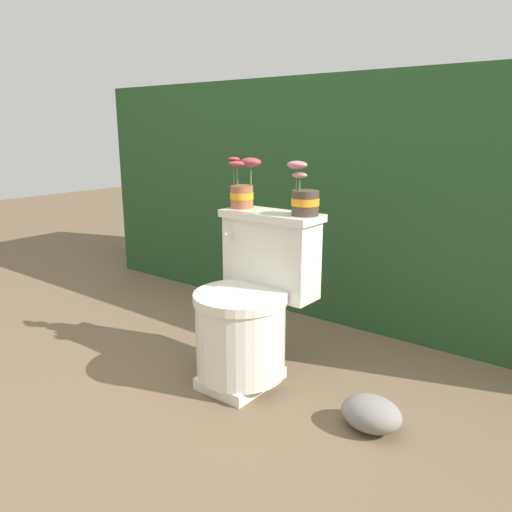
% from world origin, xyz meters
% --- Properties ---
extents(ground_plane, '(12.00, 12.00, 0.00)m').
position_xyz_m(ground_plane, '(0.00, 0.00, 0.00)').
color(ground_plane, brown).
extents(hedge_backdrop, '(3.31, 1.00, 1.26)m').
position_xyz_m(hedge_backdrop, '(0.00, 1.27, 0.63)').
color(hedge_backdrop, '#234723').
rests_on(hedge_backdrop, ground).
extents(toilet, '(0.42, 0.47, 0.68)m').
position_xyz_m(toilet, '(0.09, 0.03, 0.30)').
color(toilet, silver).
rests_on(toilet, ground).
extents(potted_plant_left, '(0.15, 0.10, 0.21)m').
position_xyz_m(potted_plant_left, '(-0.06, 0.18, 0.76)').
color(potted_plant_left, '#9E5638').
rests_on(potted_plant_left, toilet).
extents(potted_plant_midleft, '(0.12, 0.11, 0.21)m').
position_xyz_m(potted_plant_midleft, '(0.24, 0.18, 0.74)').
color(potted_plant_midleft, '#47382D').
rests_on(potted_plant_midleft, toilet).
extents(garden_stone, '(0.21, 0.17, 0.12)m').
position_xyz_m(garden_stone, '(0.65, -0.00, 0.06)').
color(garden_stone, gray).
rests_on(garden_stone, ground).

